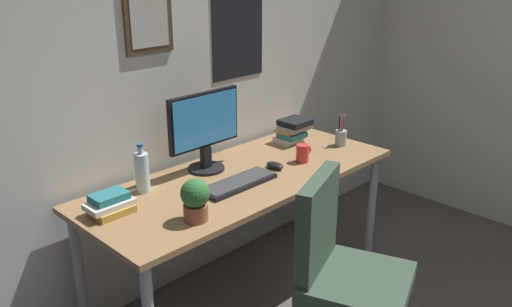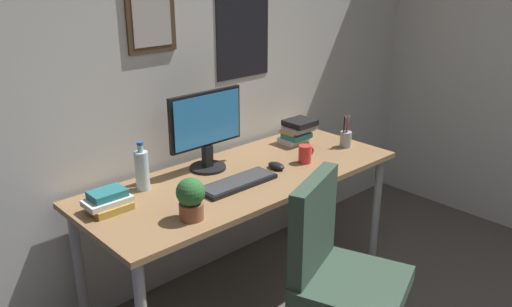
{
  "view_description": "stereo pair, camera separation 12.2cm",
  "coord_description": "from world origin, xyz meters",
  "views": [
    {
      "loc": [
        -1.65,
        -0.17,
        1.86
      ],
      "look_at": [
        0.16,
        1.61,
        0.9
      ],
      "focal_mm": 37.2,
      "sensor_mm": 36.0,
      "label": 1
    },
    {
      "loc": [
        -1.56,
        -0.26,
        1.86
      ],
      "look_at": [
        0.16,
        1.61,
        0.9
      ],
      "focal_mm": 37.2,
      "sensor_mm": 36.0,
      "label": 2
    }
  ],
  "objects": [
    {
      "name": "monitor",
      "position": [
        0.08,
        1.91,
        0.99
      ],
      "size": [
        0.46,
        0.2,
        0.43
      ],
      "color": "black",
      "rests_on": "desk"
    },
    {
      "name": "potted_plant",
      "position": [
        -0.34,
        1.49,
        0.86
      ],
      "size": [
        0.13,
        0.13,
        0.2
      ],
      "color": "brown",
      "rests_on": "desk"
    },
    {
      "name": "coffee_mug_near",
      "position": [
        0.54,
        1.61,
        0.81
      ],
      "size": [
        0.11,
        0.07,
        0.1
      ],
      "color": "red",
      "rests_on": "desk"
    },
    {
      "name": "computer_mouse",
      "position": [
        0.35,
        1.65,
        0.77
      ],
      "size": [
        0.06,
        0.11,
        0.04
      ],
      "color": "black",
      "rests_on": "desk"
    },
    {
      "name": "desk",
      "position": [
        0.16,
        1.71,
        0.68
      ],
      "size": [
        1.79,
        0.72,
        0.75
      ],
      "color": "#936D47",
      "rests_on": "ground_plane"
    },
    {
      "name": "book_stack_left",
      "position": [
        -0.57,
        1.82,
        0.8
      ],
      "size": [
        0.21,
        0.14,
        0.09
      ],
      "color": "gold",
      "rests_on": "desk"
    },
    {
      "name": "book_stack_right",
      "position": [
        0.76,
        1.87,
        0.83
      ],
      "size": [
        0.21,
        0.17,
        0.15
      ],
      "color": "silver",
      "rests_on": "desk"
    },
    {
      "name": "wall_back",
      "position": [
        0.0,
        2.15,
        1.3
      ],
      "size": [
        4.4,
        0.1,
        2.6
      ],
      "color": "silver",
      "rests_on": "ground_plane"
    },
    {
      "name": "office_chair",
      "position": [
        0.1,
        1.01,
        0.53
      ],
      "size": [
        0.59,
        0.6,
        0.95
      ],
      "color": "#334738",
      "rests_on": "ground_plane"
    },
    {
      "name": "keyboard",
      "position": [
        0.05,
        1.63,
        0.77
      ],
      "size": [
        0.43,
        0.15,
        0.03
      ],
      "color": "black",
      "rests_on": "desk"
    },
    {
      "name": "pen_cup",
      "position": [
        0.92,
        1.62,
        0.81
      ],
      "size": [
        0.07,
        0.07,
        0.2
      ],
      "color": "#9EA0A5",
      "rests_on": "desk"
    },
    {
      "name": "water_bottle",
      "position": [
        -0.33,
        1.91,
        0.86
      ],
      "size": [
        0.07,
        0.07,
        0.25
      ],
      "color": "silver",
      "rests_on": "desk"
    }
  ]
}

